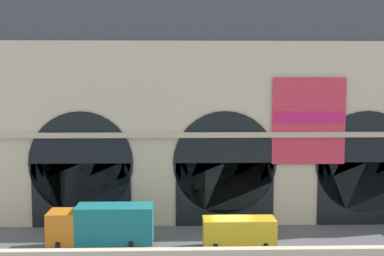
{
  "coord_description": "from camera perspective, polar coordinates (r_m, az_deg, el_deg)",
  "views": [
    {
      "loc": [
        -3.89,
        -36.29,
        12.1
      ],
      "look_at": [
        -2.72,
        5.0,
        8.2
      ],
      "focal_mm": 47.34,
      "sensor_mm": 36.0,
      "label": 1
    }
  ],
  "objects": [
    {
      "name": "ground_plane",
      "position": [
        38.45,
        4.38,
        -12.97
      ],
      "size": [
        200.0,
        200.0,
        0.0
      ],
      "primitive_type": "plane",
      "color": "#54565B"
    },
    {
      "name": "station_building",
      "position": [
        43.57,
        3.57,
        2.21
      ],
      "size": [
        49.76,
        4.44,
        20.16
      ],
      "color": "beige",
      "rests_on": "ground"
    },
    {
      "name": "box_truck_midwest",
      "position": [
        37.76,
        -10.06,
        -10.68
      ],
      "size": [
        7.5,
        2.91,
        3.12
      ],
      "color": "orange",
      "rests_on": "ground"
    },
    {
      "name": "van_center",
      "position": [
        37.39,
        5.32,
        -11.51
      ],
      "size": [
        5.2,
        2.48,
        2.2
      ],
      "color": "gold",
      "rests_on": "ground"
    }
  ]
}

